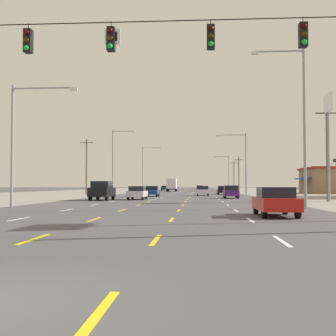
% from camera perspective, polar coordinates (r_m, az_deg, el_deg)
% --- Properties ---
extents(ground_plane, '(572.00, 572.00, 0.00)m').
position_cam_1_polar(ground_plane, '(71.77, 1.48, -3.45)').
color(ground_plane, '#4C4C4F').
extents(lot_apron_left, '(28.00, 440.00, 0.01)m').
position_cam_1_polar(lot_apron_left, '(76.88, -17.32, -3.26)').
color(lot_apron_left, gray).
rests_on(lot_apron_left, ground).
extents(lane_markings, '(10.64, 227.60, 0.01)m').
position_cam_1_polar(lane_markings, '(110.25, 2.30, -3.01)').
color(lane_markings, white).
rests_on(lane_markings, ground).
extents(signal_span_wire, '(26.34, 0.53, 9.00)m').
position_cam_1_polar(signal_span_wire, '(17.69, -6.09, 10.24)').
color(signal_span_wire, brown).
rests_on(signal_span_wire, ground).
extents(sedan_far_right_nearest, '(1.80, 4.50, 1.46)m').
position_cam_1_polar(sedan_far_right_nearest, '(23.25, 13.41, -4.10)').
color(sedan_far_right_nearest, red).
rests_on(sedan_far_right_nearest, ground).
extents(suv_far_left_near, '(1.98, 4.90, 1.98)m').
position_cam_1_polar(suv_far_left_near, '(47.68, -8.34, -2.81)').
color(suv_far_left_near, black).
rests_on(suv_far_left_near, ground).
extents(sedan_inner_left_mid, '(1.80, 4.50, 1.46)m').
position_cam_1_polar(sedan_inner_left_mid, '(49.19, -3.90, -3.13)').
color(sedan_inner_left_mid, silver).
rests_on(sedan_inner_left_mid, ground).
extents(hatchback_far_right_midfar, '(1.72, 3.90, 1.54)m').
position_cam_1_polar(hatchback_far_right_midfar, '(54.47, 7.96, -2.99)').
color(hatchback_far_right_midfar, '#4C196B').
rests_on(hatchback_far_right_midfar, ground).
extents(sedan_inner_left_far, '(1.80, 4.50, 1.46)m').
position_cam_1_polar(sedan_inner_left_far, '(62.89, -2.02, -2.93)').
color(sedan_inner_left_far, navy).
rests_on(sedan_inner_left_far, ground).
extents(sedan_inner_right_farther, '(1.80, 4.50, 1.46)m').
position_cam_1_polar(sedan_inner_right_farther, '(68.14, 4.42, -2.87)').
color(sedan_inner_right_farther, silver).
rests_on(sedan_inner_right_farther, ground).
extents(sedan_far_right_farthest, '(1.80, 4.50, 1.46)m').
position_cam_1_polar(sedan_far_right_farthest, '(76.92, 6.93, -2.79)').
color(sedan_far_right_farthest, black).
rests_on(sedan_far_right_farthest, ground).
extents(box_truck_inner_left_distant_a, '(2.40, 7.20, 3.23)m').
position_cam_1_polar(box_truck_inner_left_distant_a, '(113.77, 0.50, -2.07)').
color(box_truck_inner_left_distant_a, '#4C196B').
rests_on(box_truck_inner_left_distant_a, ground).
extents(hatchback_inner_right_distant_b, '(1.72, 3.90, 1.54)m').
position_cam_1_polar(hatchback_inner_right_distant_b, '(120.60, 4.03, -2.57)').
color(hatchback_inner_right_distant_b, red).
rests_on(hatchback_inner_right_distant_b, ground).
extents(sedan_far_left_distant_c, '(1.80, 4.50, 1.46)m').
position_cam_1_polar(sedan_far_left_distant_c, '(135.17, -0.47, -2.55)').
color(sedan_far_left_distant_c, navy).
rests_on(sedan_far_left_distant_c, ground).
extents(storefront_right_row_2, '(11.05, 13.40, 5.02)m').
position_cam_1_polar(storefront_right_row_2, '(93.25, 19.84, -1.48)').
color(storefront_right_row_2, '#8C6B4C').
rests_on(storefront_right_row_2, ground).
extents(pole_sign_right_row_1, '(0.24, 2.25, 10.31)m').
position_cam_1_polar(pole_sign_right_row_1, '(45.69, 19.60, 5.87)').
color(pole_sign_right_row_1, gray).
rests_on(pole_sign_right_row_1, ground).
extents(streetlight_left_row_0, '(4.76, 0.26, 8.67)m').
position_cam_1_polar(streetlight_left_row_0, '(33.52, -18.20, 4.08)').
color(streetlight_left_row_0, gray).
rests_on(streetlight_left_row_0, ground).
extents(streetlight_right_row_0, '(3.64, 0.26, 10.97)m').
position_cam_1_polar(streetlight_right_row_0, '(31.98, 16.33, 6.27)').
color(streetlight_right_row_0, gray).
rests_on(streetlight_right_row_0, ground).
extents(streetlight_left_row_1, '(3.51, 0.26, 10.14)m').
position_cam_1_polar(streetlight_left_row_1, '(69.73, -6.74, 1.28)').
color(streetlight_left_row_1, gray).
rests_on(streetlight_left_row_1, ground).
extents(streetlight_right_row_1, '(4.62, 0.26, 9.43)m').
position_cam_1_polar(streetlight_right_row_1, '(68.86, 9.41, 1.14)').
color(streetlight_right_row_1, gray).
rests_on(streetlight_right_row_1, ground).
extents(streetlight_left_row_2, '(4.54, 0.26, 10.72)m').
position_cam_1_polar(streetlight_left_row_2, '(106.81, -2.98, 0.28)').
color(streetlight_left_row_2, gray).
rests_on(streetlight_left_row_2, ground).
extents(streetlight_right_row_2, '(3.67, 0.26, 8.56)m').
position_cam_1_polar(streetlight_right_row_2, '(106.23, 7.51, -0.35)').
color(streetlight_right_row_2, gray).
rests_on(streetlight_right_row_2, ground).
extents(utility_pole_right_row_0, '(2.20, 0.26, 9.17)m').
position_cam_1_polar(utility_pole_right_row_0, '(46.32, 19.51, 1.92)').
color(utility_pole_right_row_0, brown).
rests_on(utility_pole_right_row_0, ground).
extents(utility_pole_left_row_1, '(2.20, 0.26, 9.33)m').
position_cam_1_polar(utility_pole_left_row_1, '(76.59, -10.27, 0.30)').
color(utility_pole_left_row_1, brown).
rests_on(utility_pole_left_row_1, ground).
extents(utility_pole_right_row_2, '(2.20, 0.26, 8.50)m').
position_cam_1_polar(utility_pole_right_row_2, '(112.73, 8.95, -0.72)').
color(utility_pole_right_row_2, brown).
rests_on(utility_pole_right_row_2, ground).
extents(utility_pole_right_row_3, '(2.20, 0.26, 9.36)m').
position_cam_1_polar(utility_pole_right_row_3, '(145.62, 8.33, -0.88)').
color(utility_pole_right_row_3, brown).
rests_on(utility_pole_right_row_3, ground).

